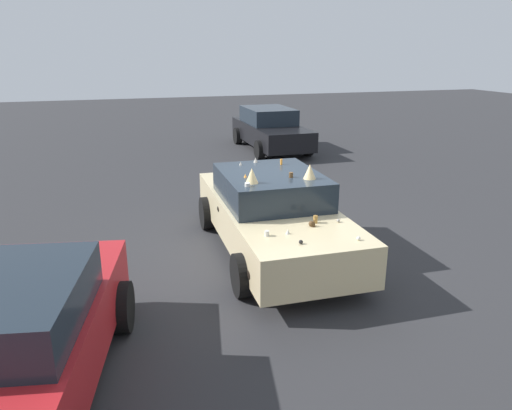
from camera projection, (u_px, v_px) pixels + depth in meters
The scene contains 4 objects.
ground_plane at pixel (272, 251), 8.64m from camera, with size 60.00×60.00×0.00m, color #2D2D30.
art_car_decorated at pixel (272, 213), 8.44m from camera, with size 4.73×2.15×1.67m.
parked_sedan_near_right at pixel (4, 341), 4.71m from camera, with size 4.19×2.60×1.43m.
parked_sedan_behind_left at pixel (270, 129), 17.31m from camera, with size 4.55×1.97×1.47m.
Camera 1 is at (-7.52, 2.63, 3.46)m, focal length 33.57 mm.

